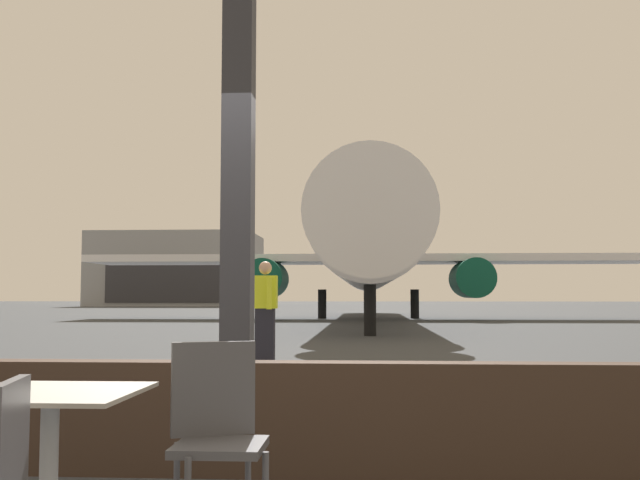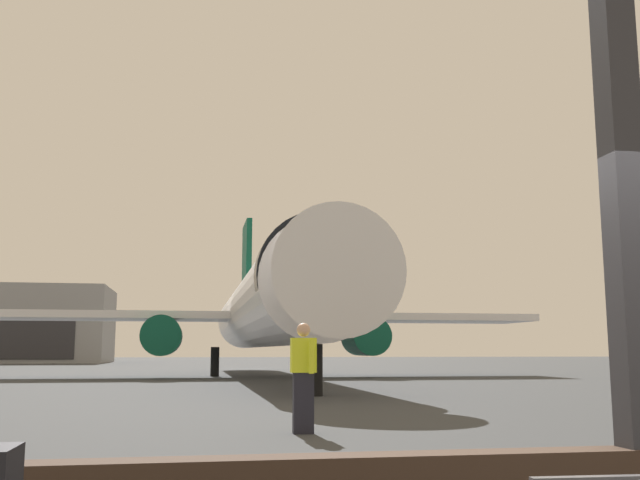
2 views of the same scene
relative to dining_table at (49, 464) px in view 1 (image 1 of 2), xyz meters
The scene contains 7 objects.
ground_plane 41.66m from the dining_table, 89.25° to the left, with size 220.00×220.00×0.00m, color #383A3D.
window_frame 1.96m from the dining_table, 71.75° to the left, with size 8.86×0.24×3.92m.
dining_table is the anchor object (origin of this frame).
cafe_chair_aisle_left 0.75m from the dining_table, 18.23° to the left, with size 0.50×0.50×0.94m.
airplane 32.75m from the dining_table, 87.36° to the left, with size 28.18×34.85×10.11m.
ground_crew_worker 9.33m from the dining_table, 91.83° to the left, with size 0.40×0.53×1.74m.
distant_hangar 85.71m from the dining_table, 103.78° to the left, with size 18.14×13.22×8.28m.
Camera 1 is at (0.85, -4.95, 1.16)m, focal length 42.32 mm.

